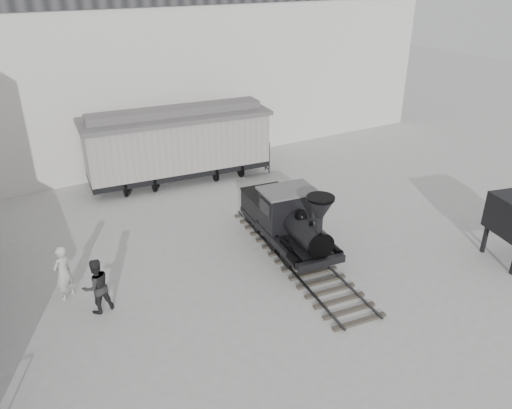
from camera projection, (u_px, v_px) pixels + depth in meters
ground at (322, 305)px, 15.87m from camera, size 90.00×90.00×0.00m
north_wall at (150, 57)px, 25.15m from camera, size 34.00×2.51×11.00m
locomotive at (290, 224)px, 18.44m from camera, size 2.81×8.62×2.99m
boxcar at (178, 143)px, 24.31m from camera, size 9.25×3.71×3.69m
visitor_a at (63, 273)px, 15.83m from camera, size 0.82×0.76×1.88m
visitor_b at (97, 286)px, 15.22m from camera, size 1.00×0.84×1.82m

